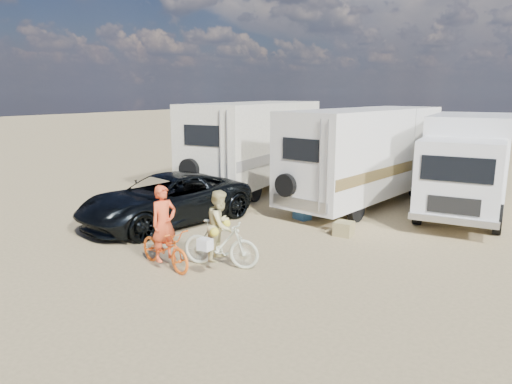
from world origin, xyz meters
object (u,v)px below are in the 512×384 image
Objects in this scene: box_truck at (466,166)px; cooler at (302,213)px; crate at (344,229)px; rv_main at (363,157)px; bike_man at (165,248)px; bike_woman at (221,244)px; rv_left at (254,146)px; rider_woman at (221,233)px; dark_suv at (166,199)px; rider_man at (164,231)px.

cooler is at bearing -145.77° from box_truck.
cooler is 1.97m from crate.
box_truck is 12.77× the size of crate.
rv_main is 4.21× the size of bike_man.
crate is at bearing -4.77° from cooler.
box_truck is 8.83m from bike_woman.
rv_left reaches higher than bike_man.
rv_main is 1.20× the size of box_truck.
rv_main is 1.00× the size of rv_left.
rv_left is 14.57× the size of cooler.
rv_left is 15.38× the size of crate.
rider_woman is (1.00, 0.75, 0.34)m from bike_man.
bike_woman is (-0.25, -7.60, -1.12)m from rv_main.
rider_woman is at bearing -66.55° from rv_left.
dark_suv is 4.07m from rider_woman.
dark_suv is (-7.11, -6.17, -0.84)m from box_truck.
bike_man is at bearing 110.12° from bike_woman.
rider_man is at bearing -123.64° from box_truck.
rider_man reaches higher than bike_man.
dark_suv is (0.91, -5.94, -0.99)m from rv_left.
rider_man reaches higher than bike_woman.
dark_suv is 11.02× the size of crate.
rv_left is (-4.77, 0.22, 0.07)m from rv_main.
rider_man is (0.00, 0.00, 0.39)m from bike_man.
rider_man is 3.54× the size of crate.
dark_suv reaches higher than crate.
box_truck is (3.25, 0.44, -0.08)m from rv_main.
dark_suv is at bearing 55.90° from rider_man.
rv_left is at bearing -175.99° from rv_main.
rider_woman is at bearing -42.16° from bike_man.
crate is at bearing -35.70° from rider_woman.
rider_woman reaches higher than dark_suv.
rv_left is at bearing 33.39° from bike_man.
crate is (-2.20, -4.27, -1.39)m from box_truck.
bike_woman is 3.74× the size of crate.
rider_man is 1.25m from rider_woman.
rv_left is at bearing 33.39° from rider_man.
cooler is 1.06× the size of crate.
rider_woman is (-3.50, -8.04, -0.78)m from box_truck.
rider_woman is (0.00, 0.00, 0.25)m from bike_woman.
rv_left is 1.40× the size of dark_suv.
box_truck is 3.51× the size of bike_man.
box_truck reaches higher than dark_suv.
rider_man is (3.51, -8.57, -0.88)m from rv_left.
box_truck is at bearing 61.22° from cooler.
rv_main is 4.77m from rv_left.
cooler is (0.53, 5.37, -0.26)m from bike_man.
box_truck is 9.91m from rider_man.
rv_left reaches higher than rv_main.
rv_left reaches higher than cooler.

